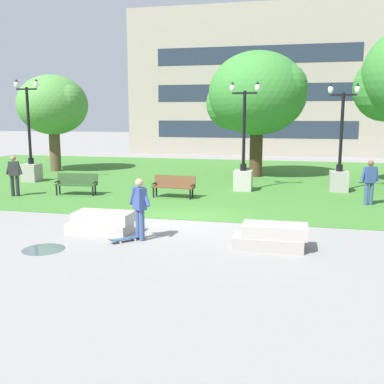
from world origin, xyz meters
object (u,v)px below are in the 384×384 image
at_px(person_bystander_near_lawn, 370,180).
at_px(person_bystander_far_lawn, 14,173).
at_px(lamp_post_center, 31,161).
at_px(concrete_block_center, 101,223).
at_px(park_bench_near_left, 174,185).
at_px(skateboard, 126,238).
at_px(lamp_post_left, 243,169).
at_px(park_bench_near_right, 77,183).
at_px(concrete_block_left, 271,237).
at_px(lamp_post_right, 339,170).
at_px(person_skateboarder, 140,206).

xyz_separation_m(person_bystander_near_lawn, person_bystander_far_lawn, (-14.22, -1.32, 0.00)).
bearing_deg(person_bystander_far_lawn, lamp_post_center, 113.55).
height_order(lamp_post_center, person_bystander_far_lawn, lamp_post_center).
xyz_separation_m(concrete_block_center, park_bench_near_left, (0.57, 5.93, 0.23)).
distance_m(skateboard, lamp_post_left, 9.27).
relative_size(park_bench_near_left, park_bench_near_right, 1.00).
bearing_deg(concrete_block_left, skateboard, -176.32).
relative_size(skateboard, park_bench_near_left, 0.48).
relative_size(park_bench_near_left, person_bystander_far_lawn, 1.07).
relative_size(concrete_block_left, lamp_post_left, 0.39).
distance_m(park_bench_near_right, lamp_post_right, 11.56).
distance_m(concrete_block_left, person_bystander_far_lawn, 12.07).
relative_size(person_skateboarder, park_bench_near_right, 0.93).
xyz_separation_m(park_bench_near_left, person_bystander_near_lawn, (7.63, 0.12, 0.44)).
bearing_deg(skateboard, person_bystander_far_lawn, 142.66).
bearing_deg(person_bystander_far_lawn, concrete_block_left, -25.13).
bearing_deg(park_bench_near_left, lamp_post_center, 161.52).
relative_size(concrete_block_left, lamp_post_right, 0.40).
xyz_separation_m(concrete_block_center, person_skateboarder, (1.33, -0.40, 0.66)).
bearing_deg(lamp_post_left, person_bystander_near_lawn, -24.38).
height_order(person_skateboarder, lamp_post_right, lamp_post_right).
relative_size(park_bench_near_left, lamp_post_right, 0.39).
relative_size(concrete_block_center, lamp_post_left, 0.39).
bearing_deg(person_skateboarder, park_bench_near_right, 129.57).
relative_size(park_bench_near_left, lamp_post_left, 0.38).
bearing_deg(lamp_post_right, concrete_block_left, -104.74).
relative_size(concrete_block_left, park_bench_near_left, 1.03).
bearing_deg(person_skateboarder, lamp_post_right, 57.41).
bearing_deg(concrete_block_center, lamp_post_right, 50.85).
xyz_separation_m(skateboard, lamp_post_center, (-8.77, 9.36, 0.97)).
bearing_deg(skateboard, park_bench_near_right, 126.67).
bearing_deg(park_bench_near_right, person_bystander_far_lawn, -159.13).
xyz_separation_m(park_bench_near_right, lamp_post_center, (-4.10, 3.09, 0.52)).
bearing_deg(person_skateboarder, lamp_post_center, 134.91).
relative_size(lamp_post_left, person_bystander_near_lawn, 2.82).
bearing_deg(lamp_post_right, person_skateboarder, -122.59).
xyz_separation_m(concrete_block_left, park_bench_near_left, (-4.32, 6.32, 0.23)).
height_order(park_bench_near_left, person_bystander_far_lawn, person_bystander_far_lawn).
height_order(skateboard, lamp_post_center, lamp_post_center).
relative_size(skateboard, lamp_post_left, 0.18).
bearing_deg(person_skateboarder, concrete_block_left, 0.18).
height_order(lamp_post_right, person_bystander_near_lawn, lamp_post_right).
distance_m(person_skateboarder, lamp_post_right, 11.22).
bearing_deg(concrete_block_center, park_bench_near_right, 123.01).
bearing_deg(person_bystander_near_lawn, skateboard, -137.08).
bearing_deg(park_bench_near_right, park_bench_near_left, 4.10).
bearing_deg(lamp_post_center, person_skateboarder, -45.09).
distance_m(person_skateboarder, park_bench_near_right, 7.84).
bearing_deg(skateboard, lamp_post_right, 56.73).
xyz_separation_m(concrete_block_left, lamp_post_left, (-1.72, 8.72, 0.70)).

